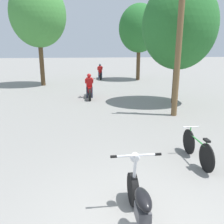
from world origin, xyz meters
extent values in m
cylinder|color=brown|center=(2.97, 6.39, 2.82)|extent=(0.24, 0.24, 5.65)
cylinder|color=#513A23|center=(3.84, 8.60, 1.34)|extent=(0.32, 0.32, 2.68)
ellipsoid|color=#286B2D|center=(3.84, 8.60, 3.84)|extent=(3.65, 3.28, 4.19)
cylinder|color=#513A23|center=(3.89, 17.51, 1.61)|extent=(0.32, 0.32, 3.23)
ellipsoid|color=#286B2D|center=(3.89, 17.51, 4.31)|extent=(3.43, 3.09, 3.95)
cylinder|color=#513A23|center=(-3.93, 15.38, 1.90)|extent=(0.32, 0.32, 3.80)
ellipsoid|color=#42893D|center=(-3.93, 15.38, 5.04)|extent=(3.95, 3.55, 4.54)
cylinder|color=black|center=(0.02, 0.76, 0.30)|extent=(0.12, 0.60, 0.60)
ellipsoid|color=black|center=(0.02, 0.02, 0.61)|extent=(0.24, 0.57, 0.21)
cube|color=#4C4C51|center=(0.02, 0.02, 0.35)|extent=(0.20, 0.36, 0.24)
cylinder|color=silver|center=(0.02, 0.67, 0.69)|extent=(0.06, 0.23, 0.79)
cylinder|color=silver|center=(0.02, 0.58, 1.08)|extent=(0.78, 0.04, 0.04)
cylinder|color=black|center=(-0.37, 0.58, 1.08)|extent=(0.11, 0.05, 0.05)
cylinder|color=black|center=(0.41, 0.58, 1.08)|extent=(0.11, 0.05, 0.05)
sphere|color=silver|center=(0.02, 0.67, 1.00)|extent=(0.18, 0.18, 0.18)
cylinder|color=black|center=(-0.55, 11.22, 0.31)|extent=(0.12, 0.63, 0.63)
cylinder|color=black|center=(-0.55, 9.71, 0.31)|extent=(0.12, 0.63, 0.63)
cube|color=maroon|center=(-0.55, 10.46, 0.49)|extent=(0.20, 0.97, 0.28)
cylinder|color=silver|center=(-0.55, 11.12, 0.98)|extent=(0.50, 0.03, 0.03)
cylinder|color=#282D3D|center=(-0.68, 10.41, 0.32)|extent=(0.11, 0.11, 0.63)
cylinder|color=#282D3D|center=(-0.42, 10.41, 0.32)|extent=(0.11, 0.11, 0.63)
cube|color=red|center=(-0.55, 10.44, 0.89)|extent=(0.34, 0.27, 0.54)
cylinder|color=red|center=(-0.75, 10.60, 0.95)|extent=(0.08, 0.43, 0.33)
cylinder|color=red|center=(-0.35, 10.60, 0.95)|extent=(0.08, 0.43, 0.33)
sphere|color=#B21919|center=(-0.55, 10.48, 1.27)|extent=(0.23, 0.23, 0.23)
cylinder|color=black|center=(0.63, 19.30, 0.30)|extent=(0.12, 0.61, 0.61)
cylinder|color=black|center=(0.63, 17.89, 0.30)|extent=(0.12, 0.61, 0.61)
cube|color=maroon|center=(0.63, 18.59, 0.48)|extent=(0.20, 0.90, 0.28)
cylinder|color=silver|center=(0.63, 19.20, 0.96)|extent=(0.50, 0.03, 0.03)
cylinder|color=slate|center=(0.50, 18.54, 0.31)|extent=(0.11, 0.11, 0.62)
cylinder|color=slate|center=(0.76, 18.54, 0.31)|extent=(0.11, 0.11, 0.62)
cube|color=red|center=(0.63, 18.57, 0.88)|extent=(0.34, 0.27, 0.53)
cylinder|color=red|center=(0.43, 18.73, 0.93)|extent=(0.08, 0.42, 0.33)
cylinder|color=red|center=(0.83, 18.73, 0.93)|extent=(0.08, 0.42, 0.33)
sphere|color=#2D333D|center=(0.63, 18.61, 1.24)|extent=(0.20, 0.20, 0.20)
cylinder|color=black|center=(1.98, 2.71, 0.35)|extent=(0.04, 0.69, 0.69)
cylinder|color=black|center=(1.98, 1.72, 0.35)|extent=(0.04, 0.69, 0.69)
cylinder|color=#2D8C38|center=(1.98, 2.22, 0.59)|extent=(0.04, 0.79, 0.04)
cylinder|color=#2D8C38|center=(1.98, 1.80, 0.55)|extent=(0.03, 0.03, 0.41)
cube|color=black|center=(1.98, 1.80, 0.76)|extent=(0.10, 0.20, 0.05)
cylinder|color=#2D8C38|center=(1.98, 2.66, 0.57)|extent=(0.03, 0.03, 0.45)
cylinder|color=silver|center=(1.98, 2.66, 0.79)|extent=(0.44, 0.03, 0.03)
camera|label=1|loc=(-0.82, -3.06, 2.89)|focal=38.00mm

